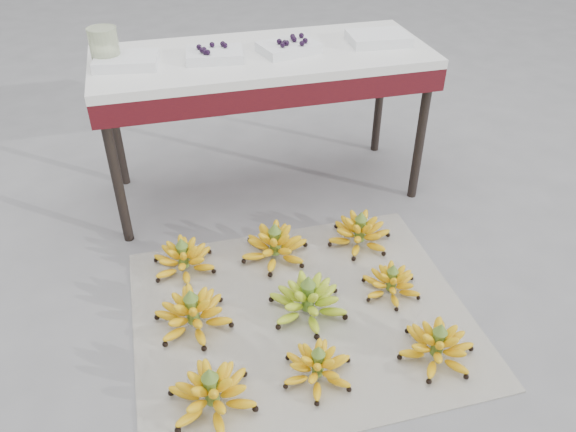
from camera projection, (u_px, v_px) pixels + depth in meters
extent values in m
plane|color=slate|center=(315.00, 308.00, 2.17)|extent=(60.00, 60.00, 0.00)
cube|color=white|center=(301.00, 315.00, 2.14)|extent=(1.26, 1.06, 0.01)
ellipsoid|color=yellow|center=(212.00, 396.00, 1.78)|extent=(0.38, 0.38, 0.09)
ellipsoid|color=yellow|center=(211.00, 389.00, 1.76)|extent=(0.27, 0.27, 0.06)
ellipsoid|color=yellow|center=(210.00, 382.00, 1.74)|extent=(0.17, 0.17, 0.05)
cylinder|color=#547627|center=(211.00, 389.00, 1.76)|extent=(0.05, 0.05, 0.12)
cone|color=#547627|center=(209.00, 373.00, 1.72)|extent=(0.06, 0.06, 0.04)
ellipsoid|color=yellow|center=(318.00, 369.00, 1.88)|extent=(0.30, 0.30, 0.07)
ellipsoid|color=yellow|center=(318.00, 363.00, 1.86)|extent=(0.21, 0.21, 0.05)
ellipsoid|color=yellow|center=(318.00, 357.00, 1.84)|extent=(0.14, 0.14, 0.05)
cylinder|color=#547627|center=(318.00, 363.00, 1.86)|extent=(0.04, 0.04, 0.10)
cone|color=#547627|center=(319.00, 350.00, 1.82)|extent=(0.05, 0.05, 0.04)
ellipsoid|color=yellow|center=(436.00, 349.00, 1.95)|extent=(0.35, 0.35, 0.08)
ellipsoid|color=yellow|center=(438.00, 342.00, 1.93)|extent=(0.25, 0.25, 0.06)
ellipsoid|color=yellow|center=(439.00, 336.00, 1.91)|extent=(0.16, 0.16, 0.05)
cylinder|color=#547627|center=(438.00, 342.00, 1.93)|extent=(0.04, 0.04, 0.11)
cone|color=#547627|center=(441.00, 328.00, 1.89)|extent=(0.05, 0.05, 0.04)
ellipsoid|color=yellow|center=(193.00, 317.00, 2.07)|extent=(0.36, 0.36, 0.09)
ellipsoid|color=yellow|center=(192.00, 309.00, 2.04)|extent=(0.25, 0.25, 0.06)
ellipsoid|color=yellow|center=(191.00, 302.00, 2.02)|extent=(0.17, 0.17, 0.05)
cylinder|color=#547627|center=(192.00, 309.00, 2.04)|extent=(0.05, 0.05, 0.12)
cone|color=#547627|center=(190.00, 294.00, 2.00)|extent=(0.06, 0.06, 0.04)
ellipsoid|color=#94C027|center=(308.00, 304.00, 2.12)|extent=(0.37, 0.37, 0.09)
ellipsoid|color=#94C027|center=(308.00, 296.00, 2.10)|extent=(0.26, 0.26, 0.07)
ellipsoid|color=#94C027|center=(308.00, 289.00, 2.08)|extent=(0.17, 0.17, 0.06)
cylinder|color=#547627|center=(308.00, 296.00, 2.10)|extent=(0.05, 0.05, 0.12)
cone|color=#547627|center=(308.00, 281.00, 2.05)|extent=(0.06, 0.06, 0.04)
ellipsoid|color=yellow|center=(391.00, 285.00, 2.22)|extent=(0.27, 0.27, 0.07)
ellipsoid|color=yellow|center=(392.00, 280.00, 2.20)|extent=(0.19, 0.19, 0.05)
ellipsoid|color=yellow|center=(392.00, 274.00, 2.18)|extent=(0.12, 0.12, 0.04)
cylinder|color=#547627|center=(392.00, 280.00, 2.20)|extent=(0.04, 0.04, 0.09)
cone|color=#547627|center=(393.00, 268.00, 2.16)|extent=(0.04, 0.04, 0.03)
ellipsoid|color=yellow|center=(184.00, 262.00, 2.32)|extent=(0.32, 0.32, 0.08)
ellipsoid|color=yellow|center=(183.00, 255.00, 2.30)|extent=(0.23, 0.23, 0.06)
ellipsoid|color=yellow|center=(182.00, 249.00, 2.29)|extent=(0.15, 0.15, 0.05)
cylinder|color=#547627|center=(183.00, 255.00, 2.30)|extent=(0.04, 0.04, 0.11)
cone|color=#547627|center=(181.00, 242.00, 2.26)|extent=(0.05, 0.05, 0.04)
ellipsoid|color=yellow|center=(275.00, 249.00, 2.39)|extent=(0.37, 0.37, 0.09)
ellipsoid|color=yellow|center=(275.00, 242.00, 2.37)|extent=(0.26, 0.26, 0.06)
ellipsoid|color=yellow|center=(275.00, 235.00, 2.35)|extent=(0.17, 0.17, 0.05)
cylinder|color=#547627|center=(275.00, 242.00, 2.37)|extent=(0.05, 0.05, 0.12)
cone|color=#547627|center=(275.00, 227.00, 2.32)|extent=(0.06, 0.06, 0.04)
ellipsoid|color=yellow|center=(359.00, 236.00, 2.46)|extent=(0.36, 0.36, 0.08)
ellipsoid|color=yellow|center=(360.00, 229.00, 2.44)|extent=(0.26, 0.26, 0.06)
ellipsoid|color=yellow|center=(361.00, 223.00, 2.42)|extent=(0.17, 0.17, 0.05)
cylinder|color=#547627|center=(360.00, 229.00, 2.44)|extent=(0.05, 0.05, 0.11)
cone|color=#547627|center=(361.00, 216.00, 2.40)|extent=(0.05, 0.05, 0.04)
cylinder|color=black|center=(116.00, 175.00, 2.33)|extent=(0.04, 0.04, 0.67)
cylinder|color=black|center=(421.00, 135.00, 2.62)|extent=(0.04, 0.04, 0.67)
cylinder|color=black|center=(115.00, 124.00, 2.71)|extent=(0.04, 0.04, 0.67)
cylinder|color=black|center=(380.00, 94.00, 3.00)|extent=(0.04, 0.04, 0.67)
cube|color=#4D0E11|center=(263.00, 72.00, 2.50)|extent=(1.48, 0.59, 0.10)
cube|color=silver|center=(263.00, 57.00, 2.46)|extent=(1.48, 0.59, 0.04)
cube|color=silver|center=(127.00, 61.00, 2.30)|extent=(0.28, 0.22, 0.04)
cube|color=silver|center=(215.00, 55.00, 2.37)|extent=(0.26, 0.20, 0.04)
sphere|color=black|center=(225.00, 45.00, 2.37)|extent=(0.02, 0.02, 0.02)
sphere|color=black|center=(208.00, 52.00, 2.30)|extent=(0.02, 0.02, 0.02)
sphere|color=black|center=(202.00, 50.00, 2.32)|extent=(0.02, 0.02, 0.02)
sphere|color=black|center=(223.00, 44.00, 2.39)|extent=(0.02, 0.02, 0.02)
sphere|color=black|center=(212.00, 45.00, 2.38)|extent=(0.02, 0.02, 0.02)
sphere|color=black|center=(204.00, 49.00, 2.33)|extent=(0.02, 0.02, 0.02)
sphere|color=black|center=(199.00, 47.00, 2.36)|extent=(0.02, 0.02, 0.02)
sphere|color=black|center=(205.00, 52.00, 2.31)|extent=(0.02, 0.02, 0.02)
cube|color=silver|center=(289.00, 47.00, 2.44)|extent=(0.28, 0.23, 0.04)
sphere|color=black|center=(305.00, 41.00, 2.42)|extent=(0.02, 0.02, 0.02)
sphere|color=black|center=(279.00, 41.00, 2.41)|extent=(0.02, 0.02, 0.02)
sphere|color=black|center=(293.00, 38.00, 2.44)|extent=(0.02, 0.02, 0.02)
sphere|color=black|center=(285.00, 43.00, 2.40)|extent=(0.02, 0.02, 0.02)
sphere|color=black|center=(293.00, 36.00, 2.46)|extent=(0.02, 0.02, 0.02)
sphere|color=black|center=(301.00, 35.00, 2.47)|extent=(0.02, 0.02, 0.02)
sphere|color=black|center=(287.00, 43.00, 2.39)|extent=(0.02, 0.02, 0.02)
sphere|color=black|center=(283.00, 45.00, 2.37)|extent=(0.02, 0.02, 0.02)
sphere|color=black|center=(302.00, 43.00, 2.39)|extent=(0.02, 0.02, 0.02)
sphere|color=black|center=(294.00, 39.00, 2.43)|extent=(0.02, 0.02, 0.02)
cube|color=silver|center=(378.00, 38.00, 2.53)|extent=(0.28, 0.21, 0.04)
cylinder|color=beige|center=(104.00, 46.00, 2.29)|extent=(0.14, 0.14, 0.15)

